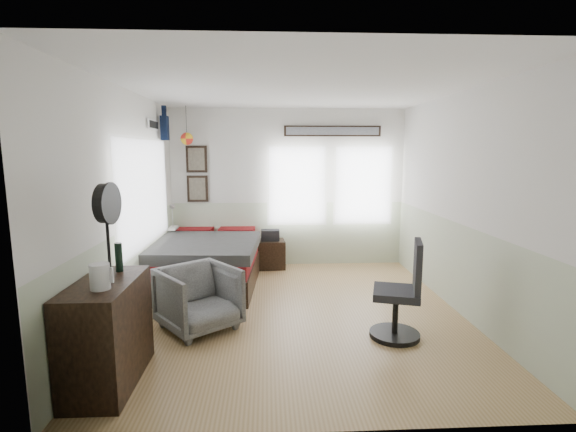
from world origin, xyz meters
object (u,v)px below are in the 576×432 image
at_px(task_chair, 402,299).
at_px(dresser, 108,332).
at_px(bed, 206,261).
at_px(armchair, 199,298).
at_px(nightstand, 270,254).

bearing_deg(task_chair, dresser, -148.96).
xyz_separation_m(bed, dresser, (-0.44, -2.73, 0.11)).
height_order(bed, armchair, armchair).
bearing_deg(armchair, task_chair, -47.14).
height_order(bed, dresser, dresser).
bearing_deg(task_chair, nightstand, 132.65).
xyz_separation_m(bed, armchair, (0.16, -1.66, 0.02)).
distance_m(armchair, nightstand, 2.58).
distance_m(bed, task_chair, 3.09).
bearing_deg(dresser, armchair, 60.69).
xyz_separation_m(armchair, nightstand, (0.82, 2.44, -0.11)).
relative_size(nightstand, task_chair, 0.45).
height_order(dresser, armchair, dresser).
xyz_separation_m(nightstand, task_chair, (1.37, -2.78, 0.19)).
height_order(bed, nightstand, bed).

